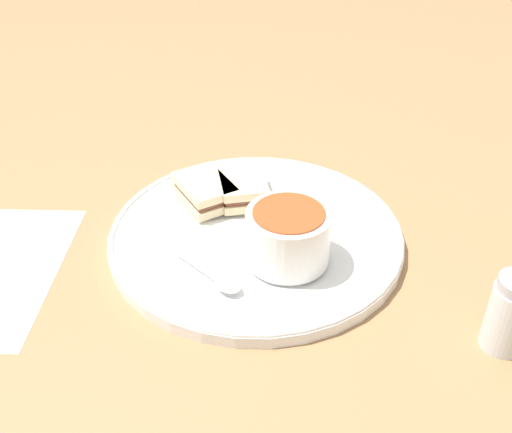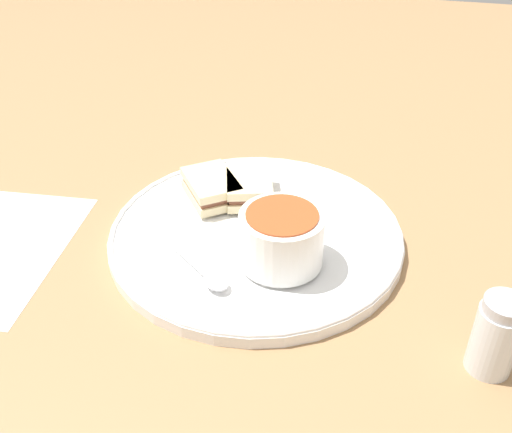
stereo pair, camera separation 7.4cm
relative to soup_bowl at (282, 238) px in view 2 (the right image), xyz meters
name	(u,v)px [view 2 (the right image)]	position (x,y,z in m)	size (l,w,h in m)	color
ground_plane	(256,240)	(0.04, -0.06, -0.05)	(2.40, 2.40, 0.00)	#9E754C
plate	(256,234)	(0.04, -0.06, -0.04)	(0.37, 0.37, 0.02)	white
soup_bowl	(282,238)	(0.00, 0.00, 0.00)	(0.10, 0.10, 0.07)	white
spoon	(212,279)	(0.07, 0.05, -0.03)	(0.09, 0.08, 0.01)	silver
sandwich_half_near	(249,186)	(0.07, -0.13, -0.02)	(0.08, 0.10, 0.03)	beige
sandwich_half_far	(211,188)	(0.12, -0.11, -0.02)	(0.10, 0.10, 0.03)	beige
salt_shaker	(496,336)	(-0.23, 0.09, -0.01)	(0.04, 0.04, 0.09)	silver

